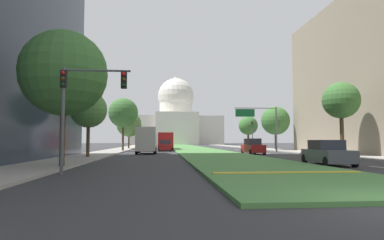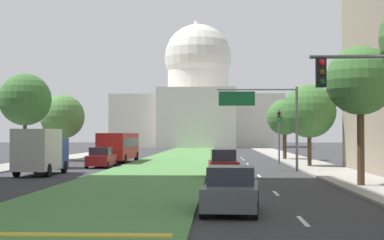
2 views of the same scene
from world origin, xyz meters
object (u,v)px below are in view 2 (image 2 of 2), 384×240
Objects in this scene: traffic_light_far_right at (279,129)px; street_tree_right_mid at (360,81)px; street_tree_left_far at (25,100)px; box_truck_delivery at (41,151)px; overhead_guide_sign at (266,110)px; sedan_distant at (101,158)px; street_tree_right_far at (309,111)px; sedan_lead_stopped at (231,191)px; sedan_midblock at (223,165)px; capitol_building at (198,101)px; street_tree_right_distant at (285,117)px; city_bus at (119,145)px; street_tree_left_distant at (62,117)px.

traffic_light_far_right is 26.92m from street_tree_right_mid.
box_truck_delivery is (3.87, -8.60, -4.07)m from street_tree_left_far.
overhead_guide_sign reaches higher than sedan_distant.
sedan_distant is at bearing -177.45° from street_tree_right_far.
overhead_guide_sign is 1.39× the size of sedan_lead_stopped.
sedan_lead_stopped is 17.33m from sedan_midblock.
capitol_building reaches higher than sedan_lead_stopped.
street_tree_left_far reaches higher than traffic_light_far_right.
street_tree_left_far is 1.19× the size of street_tree_right_distant.
sedan_midblock is at bearing -49.98° from sedan_distant.
sedan_lead_stopped is (16.71, -28.44, -4.96)m from street_tree_left_far.
box_truck_delivery is at bearing -161.54° from overhead_guide_sign.
city_bus is at bearing 136.41° from overhead_guide_sign.
city_bus is (-5.17, -77.95, -8.53)m from capitol_building.
sedan_midblock is 23.11m from city_bus.
street_tree_left_distant is 1.53× the size of sedan_lead_stopped.
street_tree_right_distant is at bearing 42.47° from sedan_distant.
street_tree_right_mid is at bearing -89.52° from street_tree_right_distant.
sedan_lead_stopped is (-7.05, -10.45, -4.86)m from street_tree_right_mid.
street_tree_right_mid is 11.06m from sedan_midblock.
traffic_light_far_right is 0.81× the size of box_truck_delivery.
overhead_guide_sign is 0.59× the size of city_bus.
street_tree_right_far reaches higher than box_truck_delivery.
street_tree_right_distant is at bearing 23.02° from city_bus.
traffic_light_far_right is at bearing -3.07° from city_bus.
city_bus reaches higher than sedan_lead_stopped.
city_bus is (6.97, -5.07, -2.96)m from street_tree_left_distant.
street_tree_left_distant is at bearing 144.00° from city_bus.
city_bus is at bearing 116.12° from sedan_midblock.
street_tree_right_distant is (-0.51, 14.96, -0.11)m from street_tree_right_far.
sedan_lead_stopped is (17.31, -43.12, -3.95)m from street_tree_left_distant.
box_truck_delivery reaches higher than sedan_midblock.
capitol_building reaches higher than street_tree_right_far.
street_tree_left_far is (-19.89, 3.26, 1.07)m from overhead_guide_sign.
sedan_midblock is 0.90× the size of sedan_distant.
sedan_distant is (-17.21, -15.75, -3.88)m from street_tree_right_distant.
street_tree_right_distant reaches higher than sedan_lead_stopped.
street_tree_left_far is 28.92m from street_tree_right_distant.
capitol_building is 8.05× the size of sedan_distant.
sedan_lead_stopped is at bearing -74.80° from city_bus.
street_tree_right_far is 27.69m from street_tree_left_distant.
overhead_guide_sign is at bearing -43.59° from city_bus.
street_tree_right_far is at bearing 89.38° from street_tree_right_mid.
capitol_building reaches higher than street_tree_right_distant.
box_truck_delivery is (-18.19, -17.37, -1.64)m from traffic_light_far_right.
street_tree_right_far is 14.97m from street_tree_right_distant.
sedan_midblock is (5.00, -98.68, -9.44)m from capitol_building.
traffic_light_far_right is at bearing 105.56° from street_tree_right_far.
street_tree_right_mid reaches higher than street_tree_right_far.
street_tree_right_distant is (-0.29, 34.87, -0.95)m from street_tree_right_mid.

